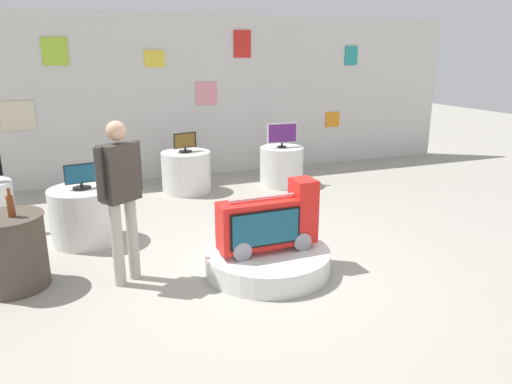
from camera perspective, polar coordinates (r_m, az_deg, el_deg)
ground_plane at (r=5.50m, az=0.62°, el=-9.23°), size 30.00×30.00×0.00m
back_wall_display at (r=9.45m, az=-9.98°, el=11.09°), size 12.47×0.13×3.10m
main_display_pedestal at (r=5.42m, az=1.37°, el=-8.22°), size 1.42×1.42×0.25m
novelty_firetruck_tv at (r=5.25m, az=1.65°, el=-3.78°), size 1.13×0.37×0.78m
display_pedestal_center_rear at (r=8.50m, az=-8.39°, el=2.43°), size 0.86×0.86×0.72m
tv_on_center_rear at (r=8.39m, az=-8.54°, el=5.93°), size 0.42×0.23×0.34m
display_pedestal_right_rear at (r=8.84m, az=3.09°, el=3.12°), size 0.81×0.81×0.72m
tv_on_right_rear at (r=8.72m, az=3.17°, el=6.99°), size 0.58×0.17×0.44m
display_pedestal_far_right at (r=6.54m, az=-19.90°, el=-2.63°), size 0.87×0.87×0.72m
tv_on_far_right at (r=6.40m, az=-20.35°, el=1.78°), size 0.40×0.23×0.32m
side_table_round at (r=5.56m, az=-27.36°, el=-6.34°), size 0.72×0.72×0.79m
bottle_on_side_table at (r=5.34m, az=-27.43°, el=-1.44°), size 0.07×0.07×0.30m
shopper_browsing_near_truck at (r=5.05m, az=-15.95°, el=0.19°), size 0.48×0.38×1.74m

